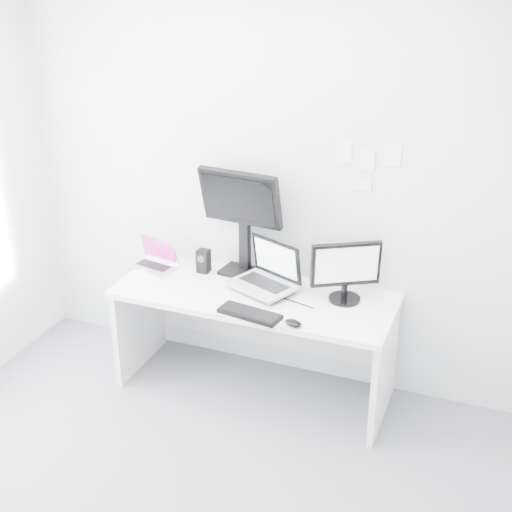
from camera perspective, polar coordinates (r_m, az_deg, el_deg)
name	(u,v)px	position (r m, az deg, el deg)	size (l,w,h in m)	color
back_wall	(274,185)	(4.53, 1.49, 5.86)	(3.60, 3.60, 0.00)	silver
desk	(254,342)	(4.64, -0.14, -7.05)	(1.80, 0.70, 0.73)	white
macbook	(151,254)	(4.80, -8.55, 0.18)	(0.30, 0.22, 0.22)	silver
speaker	(204,261)	(4.73, -4.32, -0.41)	(0.08, 0.08, 0.16)	black
dell_laptop	(262,268)	(4.41, 0.53, -0.99)	(0.40, 0.31, 0.33)	#B2B5B9
rear_monitor	(242,221)	(4.57, -1.13, 2.86)	(0.56, 0.20, 0.76)	black
samsung_monitor	(346,271)	(4.32, 7.37, -1.25)	(0.44, 0.20, 0.40)	black
keyboard	(250,314)	(4.19, -0.51, -4.75)	(0.39, 0.14, 0.03)	black
mouse	(293,323)	(4.09, 3.07, -5.50)	(0.11, 0.07, 0.04)	black
wall_note_0	(344,151)	(4.32, 7.18, 8.52)	(0.10, 0.00, 0.14)	white
wall_note_1	(367,160)	(4.30, 9.10, 7.77)	(0.09, 0.00, 0.13)	white
wall_note_2	(393,154)	(4.25, 11.13, 8.17)	(0.10, 0.00, 0.14)	white
wall_note_3	(362,185)	(4.35, 8.70, 5.78)	(0.11, 0.00, 0.08)	white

